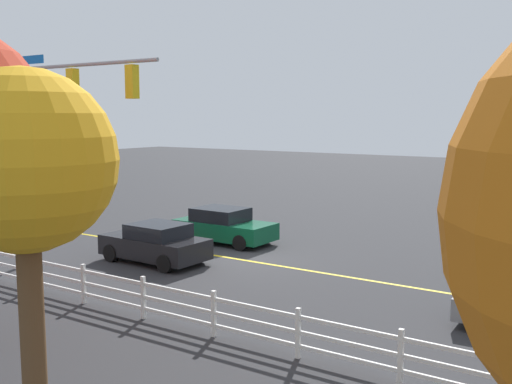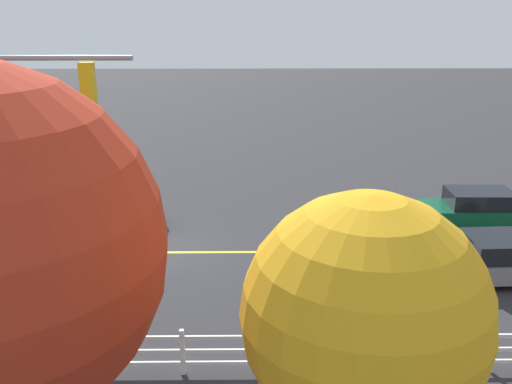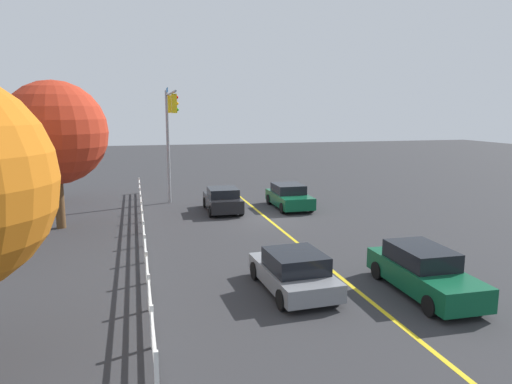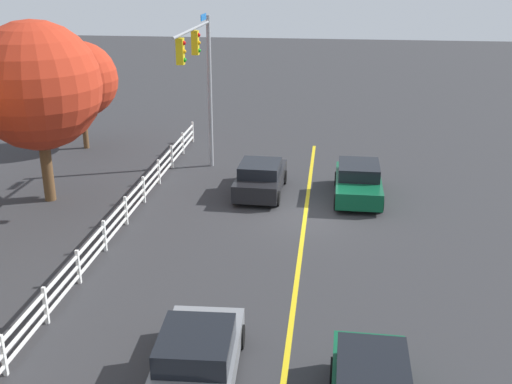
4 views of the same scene
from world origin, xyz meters
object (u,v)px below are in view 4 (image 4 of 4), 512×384
(tree_1, at_px, (37,86))
(car_0, at_px, (261,178))
(car_2, at_px, (358,182))
(car_1, at_px, (197,356))
(tree_3, at_px, (80,79))

(tree_1, bearing_deg, car_0, -78.01)
(car_2, bearing_deg, car_1, -17.52)
(car_0, height_order, tree_3, tree_3)
(car_1, relative_size, tree_1, 0.55)
(car_0, relative_size, car_1, 0.99)
(car_1, distance_m, tree_3, 21.77)
(car_0, xyz_separation_m, tree_1, (-1.88, 8.83, 4.18))
(tree_1, bearing_deg, car_2, -81.61)
(car_0, bearing_deg, tree_1, 103.53)
(car_2, xyz_separation_m, tree_1, (-1.92, 13.05, 4.17))
(car_0, height_order, car_2, car_2)
(car_0, xyz_separation_m, car_2, (0.05, -4.22, 0.00))
(tree_3, bearing_deg, tree_1, -169.61)
(tree_1, height_order, tree_3, tree_1)
(car_0, bearing_deg, car_1, -178.50)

